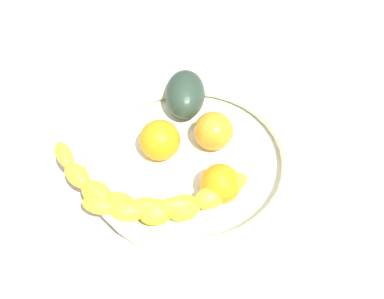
{
  "coord_description": "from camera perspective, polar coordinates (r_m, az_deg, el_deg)",
  "views": [
    {
      "loc": [
        -36.5,
        11.65,
        58.5
      ],
      "look_at": [
        0.0,
        0.0,
        8.46
      ],
      "focal_mm": 41.01,
      "sensor_mm": 36.0,
      "label": 1
    }
  ],
  "objects": [
    {
      "name": "avocado_dark",
      "position": [
        0.7,
        -0.9,
        7.21
      ],
      "size": [
        10.86,
        9.01,
        5.93
      ],
      "primitive_type": "ellipsoid",
      "rotation": [
        0.0,
        0.0,
        2.81
      ],
      "color": "#273A2C",
      "rests_on": "fruit_bowl"
    },
    {
      "name": "orange_mid_left",
      "position": [
        0.65,
        2.82,
        2.43
      ],
      "size": [
        5.9,
        5.9,
        5.9
      ],
      "primitive_type": "sphere",
      "color": "orange",
      "rests_on": "fruit_bowl"
    },
    {
      "name": "orange_mid_right",
      "position": [
        0.6,
        3.71,
        -4.5
      ],
      "size": [
        5.66,
        5.66,
        5.66
      ],
      "primitive_type": "sphere",
      "color": "orange",
      "rests_on": "fruit_bowl"
    },
    {
      "name": "orange_front",
      "position": [
        0.64,
        -4.22,
        1.24
      ],
      "size": [
        6.09,
        6.09,
        6.09
      ],
      "primitive_type": "sphere",
      "color": "orange",
      "rests_on": "fruit_bowl"
    },
    {
      "name": "banana_draped_right",
      "position": [
        0.6,
        -10.44,
        -5.43
      ],
      "size": [
        16.79,
        16.98,
        4.02
      ],
      "color": "yellow",
      "rests_on": "fruit_bowl"
    },
    {
      "name": "kitchen_counter",
      "position": [
        0.69,
        0.0,
        -3.53
      ],
      "size": [
        120.0,
        120.0,
        3.0
      ],
      "primitive_type": "cube",
      "color": "#B9A79B",
      "rests_on": "ground"
    },
    {
      "name": "fruit_bowl",
      "position": [
        0.65,
        0.0,
        -1.56
      ],
      "size": [
        31.13,
        31.13,
        4.93
      ],
      "color": "silver",
      "rests_on": "kitchen_counter"
    },
    {
      "name": "banana_draped_left",
      "position": [
        0.58,
        -3.1,
        -7.16
      ],
      "size": [
        7.25,
        22.92,
        4.19
      ],
      "color": "yellow",
      "rests_on": "fruit_bowl"
    }
  ]
}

